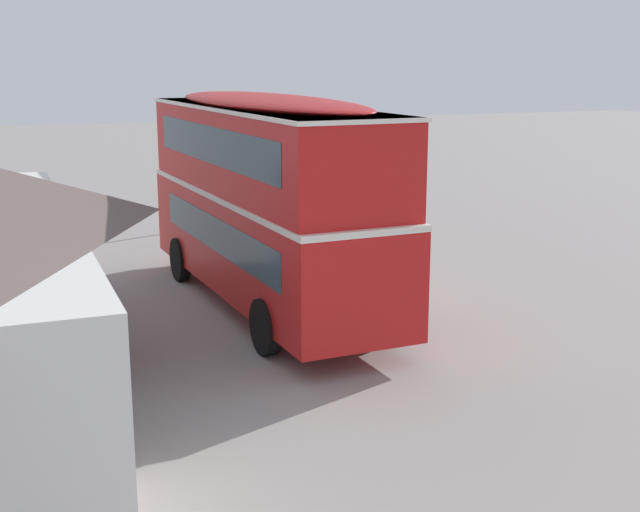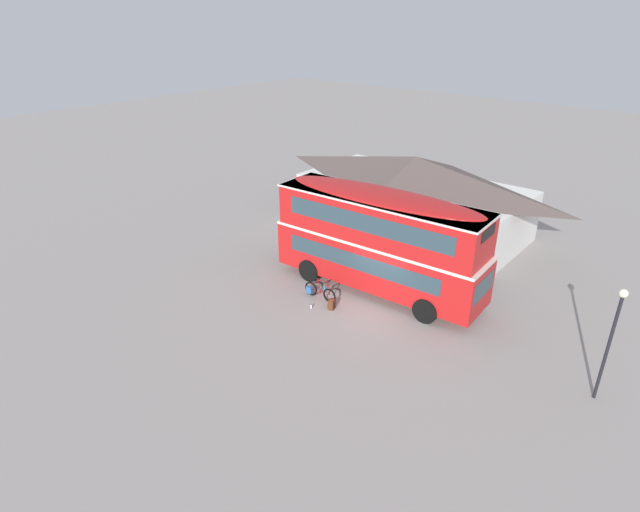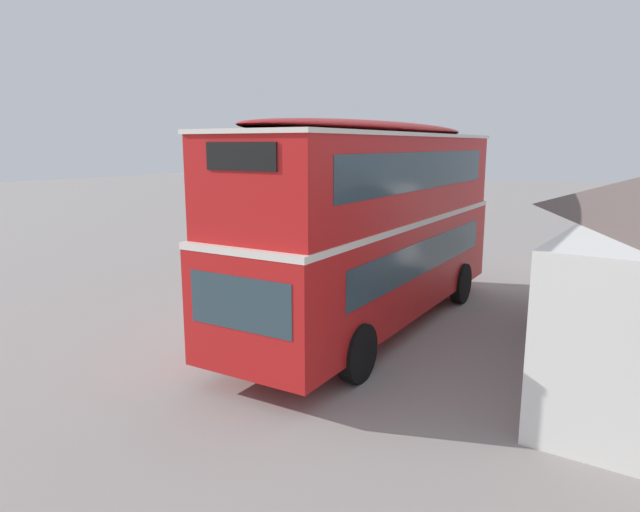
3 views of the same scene
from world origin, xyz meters
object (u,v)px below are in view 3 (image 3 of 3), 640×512
object	(u,v)px
backpack_on_ground	(294,294)
water_bottle_clear_plastic	(295,291)
touring_bicycle	(325,284)
double_decker_bus	(374,216)

from	to	relation	value
backpack_on_ground	water_bottle_clear_plastic	world-z (taller)	backpack_on_ground
touring_bicycle	water_bottle_clear_plastic	size ratio (longest dim) A/B	8.36
double_decker_bus	backpack_on_ground	size ratio (longest dim) A/B	19.95
water_bottle_clear_plastic	backpack_on_ground	bearing A→B (deg)	36.80
backpack_on_ground	water_bottle_clear_plastic	xyz separation A→B (m)	(-0.72, -0.54, -0.17)
touring_bicycle	water_bottle_clear_plastic	world-z (taller)	touring_bicycle
double_decker_bus	touring_bicycle	bearing A→B (deg)	-122.70
backpack_on_ground	water_bottle_clear_plastic	bearing A→B (deg)	-143.20
touring_bicycle	water_bottle_clear_plastic	distance (m)	0.96
touring_bicycle	double_decker_bus	bearing A→B (deg)	57.30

